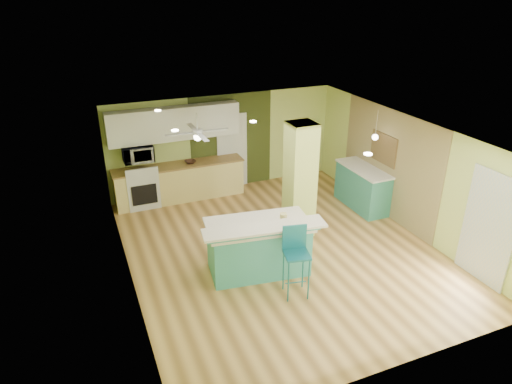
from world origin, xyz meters
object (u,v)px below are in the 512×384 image
side_counter (363,187)px  fruit_bowl (190,162)px  bar_stool (296,250)px  canister (283,218)px  peninsula (259,246)px

side_counter → fruit_bowl: bearing=150.5°
bar_stool → fruit_bowl: bar_stool is taller
fruit_bowl → canister: size_ratio=1.55×
peninsula → bar_stool: bearing=-60.8°
peninsula → canister: (0.45, -0.11, 0.56)m
side_counter → fruit_bowl: side_counter is taller
peninsula → fruit_bowl: peninsula is taller
fruit_bowl → canister: 3.87m
bar_stool → side_counter: 3.94m
fruit_bowl → canister: bearing=-79.0°
peninsula → fruit_bowl: bearing=102.4°
bar_stool → canister: bearing=93.2°
peninsula → canister: canister is taller
side_counter → peninsula: bearing=-155.1°
bar_stool → side_counter: bar_stool is taller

